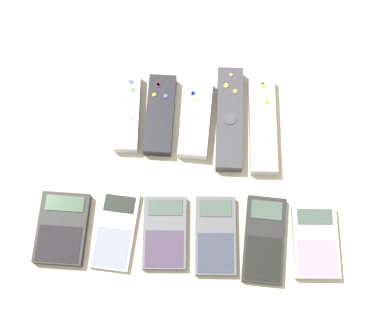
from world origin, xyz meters
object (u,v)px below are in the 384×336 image
remote_0 (128,113)px  calculator_0 (62,228)px  remote_2 (195,118)px  calculator_4 (264,239)px  remote_1 (160,115)px  calculator_3 (215,235)px  remote_4 (262,125)px  calculator_2 (165,233)px  remote_3 (230,119)px  calculator_5 (315,242)px  calculator_1 (115,230)px

remote_0 → calculator_0: size_ratio=1.23×
remote_2 → calculator_4: 0.26m
remote_1 → calculator_3: bearing=-62.9°
remote_4 → calculator_2: bearing=-130.6°
remote_3 → calculator_5: (0.16, -0.22, -0.00)m
calculator_5 → remote_3: bearing=122.3°
remote_4 → calculator_5: (0.10, -0.21, -0.00)m
remote_0 → calculator_4: (0.26, -0.22, -0.00)m
remote_4 → calculator_4: remote_4 is taller
calculator_2 → calculator_3: size_ratio=0.93×
remote_3 → calculator_4: 0.23m
calculator_3 → calculator_5: (0.17, 0.00, 0.00)m
remote_1 → calculator_3: (0.12, -0.22, -0.00)m
calculator_1 → calculator_5: 0.35m
remote_0 → calculator_4: 0.34m
remote_0 → calculator_4: size_ratio=1.02×
remote_1 → remote_4: size_ratio=0.82×
remote_1 → remote_3: bearing=-0.2°
remote_4 → calculator_5: size_ratio=1.47×
calculator_3 → calculator_5: 0.17m
remote_3 → calculator_3: size_ratio=1.43×
calculator_3 → calculator_4: 0.09m
calculator_2 → calculator_3: 0.09m
remote_2 → remote_4: bearing=-0.2°
remote_0 → remote_4: same height
remote_2 → calculator_2: 0.22m
remote_1 → remote_0: bearing=179.0°
calculator_1 → calculator_3: size_ratio=1.00×
remote_0 → calculator_4: bearing=-43.4°
remote_0 → calculator_4: remote_0 is taller
remote_3 → calculator_2: (-0.10, -0.22, -0.00)m
remote_1 → remote_4: (0.19, -0.01, -0.00)m
calculator_1 → calculator_2: calculator_2 is taller
calculator_0 → remote_2: bearing=46.0°
remote_0 → calculator_3: remote_0 is taller
calculator_0 → calculator_5: 0.44m
remote_1 → calculator_1: 0.23m
remote_3 → remote_2: bearing=-178.1°
remote_1 → calculator_2: remote_1 is taller
remote_1 → calculator_3: size_ratio=1.11×
remote_4 → calculator_1: (-0.25, -0.22, -0.01)m
remote_1 → remote_3: 0.13m
remote_1 → remote_4: same height
remote_0 → remote_3: remote_3 is taller
calculator_1 → calculator_4: calculator_4 is taller
calculator_1 → calculator_2: (0.09, 0.00, 0.00)m
calculator_0 → calculator_2: bearing=1.8°
remote_4 → calculator_3: size_ratio=1.36×
remote_1 → remote_3: size_ratio=0.77×
calculator_0 → remote_4: bearing=32.8°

